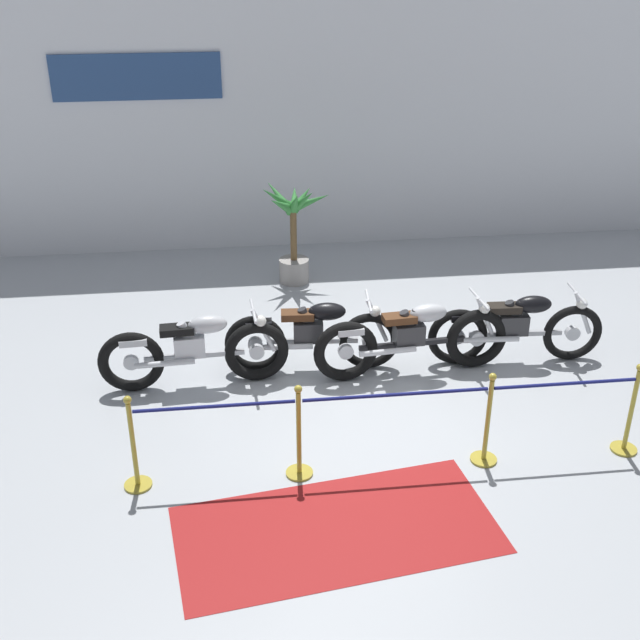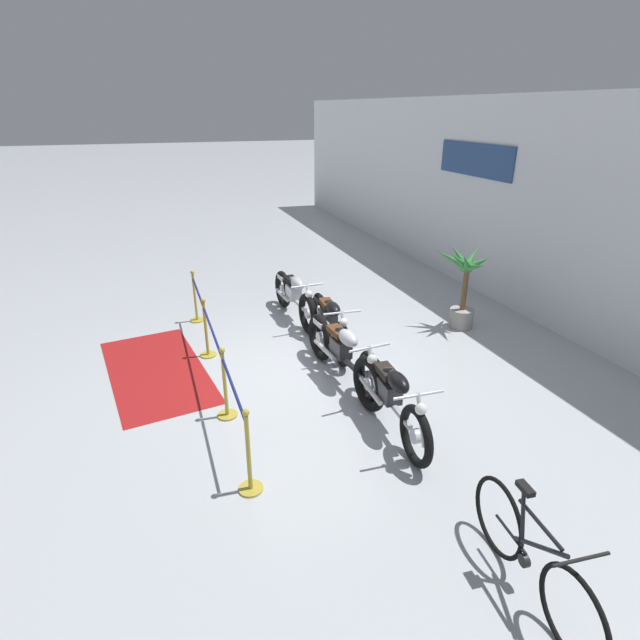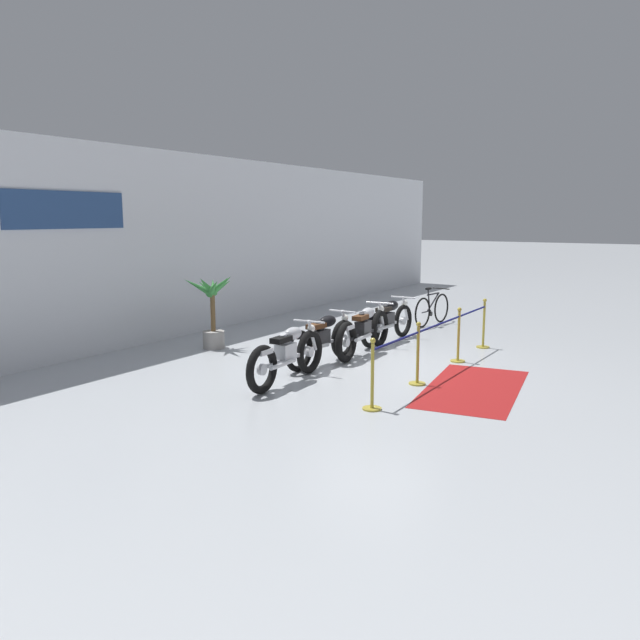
{
  "view_description": "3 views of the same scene",
  "coord_description": "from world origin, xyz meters",
  "px_view_note": "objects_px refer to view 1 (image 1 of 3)",
  "views": [
    {
      "loc": [
        -1.56,
        -7.93,
        5.1
      ],
      "look_at": [
        -0.46,
        1.26,
        0.41
      ],
      "focal_mm": 45.0,
      "sensor_mm": 36.0,
      "label": 1
    },
    {
      "loc": [
        6.89,
        -2.08,
        3.93
      ],
      "look_at": [
        -0.52,
        0.52,
        0.59
      ],
      "focal_mm": 28.0,
      "sensor_mm": 36.0,
      "label": 2
    },
    {
      "loc": [
        -10.34,
        -5.35,
        2.75
      ],
      "look_at": [
        -0.56,
        0.82,
        0.83
      ],
      "focal_mm": 35.0,
      "sensor_mm": 36.0,
      "label": 3
    }
  ],
  "objects_px": {
    "motorcycle_black_3": "(517,328)",
    "stanchion_mid_right": "(486,432)",
    "potted_palm_left_of_row": "(293,229)",
    "motorcycle_black_1": "(313,335)",
    "motorcycle_silver_2": "(413,339)",
    "stanchion_far_left": "(281,422)",
    "stanchion_mid_left": "(299,445)",
    "floor_banner": "(336,529)",
    "stanchion_far_right": "(629,422)",
    "motorcycle_silver_0": "(195,350)"
  },
  "relations": [
    {
      "from": "potted_palm_left_of_row",
      "to": "stanchion_far_left",
      "type": "distance_m",
      "value": 4.84
    },
    {
      "from": "motorcycle_silver_0",
      "to": "motorcycle_black_1",
      "type": "relative_size",
      "value": 1.05
    },
    {
      "from": "motorcycle_black_1",
      "to": "motorcycle_silver_2",
      "type": "height_order",
      "value": "motorcycle_silver_2"
    },
    {
      "from": "motorcycle_black_1",
      "to": "floor_banner",
      "type": "bearing_deg",
      "value": -92.19
    },
    {
      "from": "motorcycle_silver_2",
      "to": "potted_palm_left_of_row",
      "type": "distance_m",
      "value": 3.21
    },
    {
      "from": "stanchion_far_left",
      "to": "motorcycle_black_1",
      "type": "bearing_deg",
      "value": 75.25
    },
    {
      "from": "motorcycle_black_1",
      "to": "stanchion_mid_right",
      "type": "xyz_separation_m",
      "value": [
        1.56,
        -2.09,
        -0.12
      ]
    },
    {
      "from": "stanchion_mid_left",
      "to": "motorcycle_silver_0",
      "type": "bearing_deg",
      "value": 119.54
    },
    {
      "from": "motorcycle_black_3",
      "to": "stanchion_far_left",
      "type": "relative_size",
      "value": 0.43
    },
    {
      "from": "motorcycle_black_3",
      "to": "potted_palm_left_of_row",
      "type": "height_order",
      "value": "potted_palm_left_of_row"
    },
    {
      "from": "floor_banner",
      "to": "potted_palm_left_of_row",
      "type": "bearing_deg",
      "value": 80.73
    },
    {
      "from": "stanchion_mid_right",
      "to": "floor_banner",
      "type": "distance_m",
      "value": 1.92
    },
    {
      "from": "motorcycle_silver_2",
      "to": "stanchion_far_right",
      "type": "bearing_deg",
      "value": -44.26
    },
    {
      "from": "stanchion_far_left",
      "to": "stanchion_mid_left",
      "type": "xyz_separation_m",
      "value": [
        0.18,
        0.0,
        -0.3
      ]
    },
    {
      "from": "motorcycle_black_1",
      "to": "potted_palm_left_of_row",
      "type": "distance_m",
      "value": 2.74
    },
    {
      "from": "motorcycle_black_3",
      "to": "motorcycle_black_1",
      "type": "bearing_deg",
      "value": 177.58
    },
    {
      "from": "stanchion_mid_left",
      "to": "floor_banner",
      "type": "distance_m",
      "value": 0.98
    },
    {
      "from": "floor_banner",
      "to": "motorcycle_silver_0",
      "type": "bearing_deg",
      "value": 107.59
    },
    {
      "from": "stanchion_far_left",
      "to": "stanchion_far_right",
      "type": "distance_m",
      "value": 3.66
    },
    {
      "from": "stanchion_mid_right",
      "to": "potted_palm_left_of_row",
      "type": "bearing_deg",
      "value": 108.04
    },
    {
      "from": "stanchion_mid_right",
      "to": "floor_banner",
      "type": "xyz_separation_m",
      "value": [
        -1.67,
        -0.87,
        -0.35
      ]
    },
    {
      "from": "motorcycle_black_3",
      "to": "stanchion_mid_right",
      "type": "distance_m",
      "value": 2.23
    },
    {
      "from": "motorcycle_black_1",
      "to": "stanchion_mid_left",
      "type": "relative_size",
      "value": 2.06
    },
    {
      "from": "floor_banner",
      "to": "stanchion_mid_right",
      "type": "bearing_deg",
      "value": 19.34
    },
    {
      "from": "potted_palm_left_of_row",
      "to": "motorcycle_black_3",
      "type": "bearing_deg",
      "value": -47.68
    },
    {
      "from": "motorcycle_black_3",
      "to": "floor_banner",
      "type": "distance_m",
      "value": 3.94
    },
    {
      "from": "motorcycle_silver_2",
      "to": "stanchion_mid_left",
      "type": "height_order",
      "value": "stanchion_mid_left"
    },
    {
      "from": "motorcycle_black_3",
      "to": "stanchion_far_left",
      "type": "distance_m",
      "value": 3.7
    },
    {
      "from": "motorcycle_black_3",
      "to": "stanchion_far_right",
      "type": "height_order",
      "value": "stanchion_far_right"
    },
    {
      "from": "motorcycle_silver_0",
      "to": "floor_banner",
      "type": "distance_m",
      "value": 3.09
    },
    {
      "from": "stanchion_far_right",
      "to": "motorcycle_black_3",
      "type": "bearing_deg",
      "value": 105.19
    },
    {
      "from": "stanchion_far_left",
      "to": "stanchion_mid_right",
      "type": "distance_m",
      "value": 2.13
    },
    {
      "from": "motorcycle_silver_0",
      "to": "stanchion_far_left",
      "type": "bearing_deg",
      "value": -64.69
    },
    {
      "from": "stanchion_mid_right",
      "to": "floor_banner",
      "type": "height_order",
      "value": "stanchion_mid_right"
    },
    {
      "from": "stanchion_mid_right",
      "to": "stanchion_far_right",
      "type": "relative_size",
      "value": 1.0
    },
    {
      "from": "motorcycle_silver_0",
      "to": "stanchion_mid_left",
      "type": "bearing_deg",
      "value": -60.46
    },
    {
      "from": "floor_banner",
      "to": "stanchion_far_left",
      "type": "bearing_deg",
      "value": 108.5
    },
    {
      "from": "motorcycle_silver_2",
      "to": "floor_banner",
      "type": "bearing_deg",
      "value": -115.82
    },
    {
      "from": "motorcycle_black_3",
      "to": "stanchion_mid_right",
      "type": "bearing_deg",
      "value": -116.75
    },
    {
      "from": "motorcycle_silver_2",
      "to": "stanchion_mid_left",
      "type": "relative_size",
      "value": 2.34
    },
    {
      "from": "motorcycle_silver_2",
      "to": "stanchion_mid_left",
      "type": "bearing_deg",
      "value": -130.48
    },
    {
      "from": "motorcycle_silver_0",
      "to": "floor_banner",
      "type": "relative_size",
      "value": 0.76
    },
    {
      "from": "motorcycle_silver_2",
      "to": "stanchion_far_left",
      "type": "xyz_separation_m",
      "value": [
        -1.75,
        -1.85,
        0.17
      ]
    },
    {
      "from": "motorcycle_silver_2",
      "to": "stanchion_mid_right",
      "type": "height_order",
      "value": "stanchion_mid_right"
    },
    {
      "from": "motorcycle_black_3",
      "to": "floor_banner",
      "type": "height_order",
      "value": "motorcycle_black_3"
    },
    {
      "from": "stanchion_far_right",
      "to": "stanchion_far_left",
      "type": "bearing_deg",
      "value": -180.0
    },
    {
      "from": "motorcycle_silver_0",
      "to": "stanchion_mid_left",
      "type": "relative_size",
      "value": 2.15
    },
    {
      "from": "stanchion_far_right",
      "to": "stanchion_mid_right",
      "type": "bearing_deg",
      "value": 180.0
    },
    {
      "from": "motorcycle_black_1",
      "to": "motorcycle_silver_2",
      "type": "distance_m",
      "value": 1.23
    },
    {
      "from": "motorcycle_black_1",
      "to": "stanchion_far_left",
      "type": "height_order",
      "value": "stanchion_far_left"
    }
  ]
}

